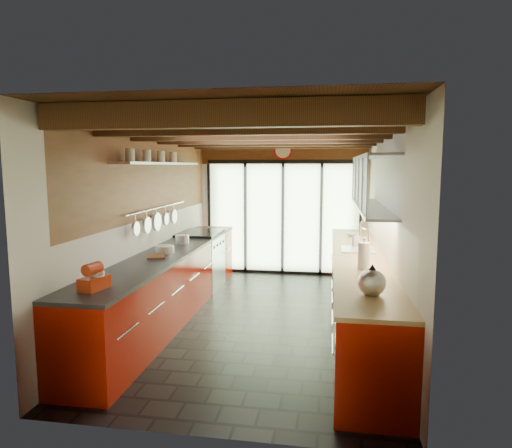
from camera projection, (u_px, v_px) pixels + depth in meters
The scene contains 18 objects.
ground at pixel (262, 319), 6.18m from camera, with size 5.50×5.50×0.00m, color black.
room_shell at pixel (262, 198), 5.97m from camera, with size 5.50×5.50×5.50m.
ceiling_beams at pixel (266, 137), 6.24m from camera, with size 3.14×5.06×4.90m.
glass_door at pixel (283, 188), 8.61m from camera, with size 2.95×0.10×2.90m.
left_counter at pixel (171, 282), 6.33m from camera, with size 0.68×5.00×0.92m.
range_stove at pixel (200, 260), 7.75m from camera, with size 0.66×0.90×0.97m.
right_counter at pixel (358, 290), 5.92m from camera, with size 0.68×5.00×0.92m.
sink_assembly at pixel (359, 247), 6.25m from camera, with size 0.45×0.52×0.43m.
upper_cabinets_right at pixel (372, 182), 6.02m from camera, with size 0.34×3.00×3.00m.
left_wall_fixtures at pixel (160, 182), 6.36m from camera, with size 0.28×2.60×0.96m.
stand_mixer at pixel (95, 279), 4.25m from camera, with size 0.22×0.31×0.26m.
pot_large at pixel (182, 239), 6.76m from camera, with size 0.20×0.20×0.13m, color silver.
pot_small at pixel (165, 249), 6.04m from camera, with size 0.25×0.25×0.10m, color silver.
cutting_board at pixel (156, 256), 5.75m from camera, with size 0.22×0.30×0.03m, color brown.
kettle at pixel (372, 281), 4.06m from camera, with size 0.31×0.34×0.29m.
paper_towel at pixel (364, 256), 5.07m from camera, with size 0.13×0.13×0.36m.
soap_bottle at pixel (356, 238), 6.63m from camera, with size 0.09×0.09×0.21m, color silver.
bowl at pixel (353, 234), 7.49m from camera, with size 0.21×0.21×0.05m, color silver.
Camera 1 is at (0.89, -5.91, 2.07)m, focal length 32.00 mm.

